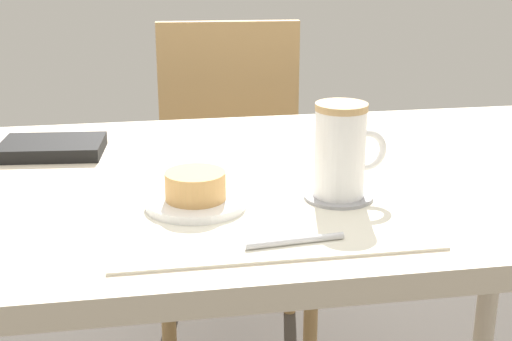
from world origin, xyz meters
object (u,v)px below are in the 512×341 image
at_px(dining_table, 250,215).
at_px(pastry, 195,186).
at_px(wooden_chair, 232,176).
at_px(coffee_mug, 341,150).
at_px(pastry_plate, 196,203).
at_px(small_book, 52,148).

xyz_separation_m(dining_table, pastry, (-0.10, -0.14, 0.11)).
distance_m(dining_table, pastry, 0.20).
distance_m(dining_table, wooden_chair, 0.73).
bearing_deg(pastry, dining_table, 53.94).
xyz_separation_m(wooden_chair, coffee_mug, (0.05, -0.84, 0.32)).
bearing_deg(pastry_plate, coffee_mug, -0.14).
xyz_separation_m(wooden_chair, small_book, (-0.40, -0.53, 0.26)).
relative_size(dining_table, wooden_chair, 1.59).
relative_size(wooden_chair, small_book, 4.87).
distance_m(wooden_chair, coffee_mug, 0.90).
height_order(coffee_mug, small_book, coffee_mug).
bearing_deg(wooden_chair, pastry_plate, 82.84).
relative_size(wooden_chair, pastry, 10.09).
height_order(dining_table, wooden_chair, wooden_chair).
height_order(dining_table, pastry, pastry).
distance_m(coffee_mug, small_book, 0.55).
relative_size(coffee_mug, small_book, 0.77).
bearing_deg(dining_table, coffee_mug, -51.42).
distance_m(dining_table, coffee_mug, 0.23).
xyz_separation_m(dining_table, coffee_mug, (0.11, -0.14, 0.15)).
height_order(dining_table, pastry_plate, pastry_plate).
xyz_separation_m(dining_table, wooden_chair, (0.07, 0.70, -0.17)).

